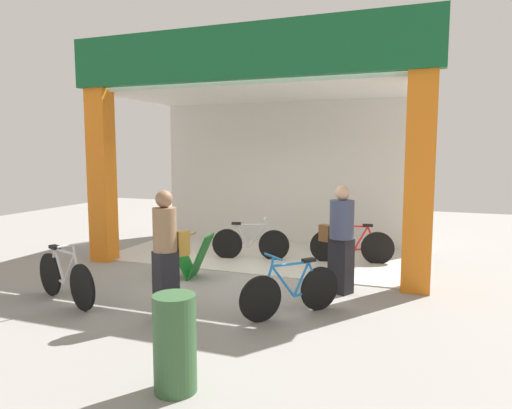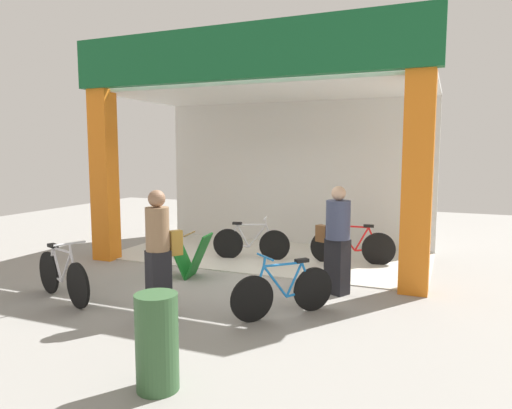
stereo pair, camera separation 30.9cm
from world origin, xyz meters
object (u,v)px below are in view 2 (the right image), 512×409
at_px(bicycle_inside_1, 251,243).
at_px(trash_bin, 157,342).
at_px(sandwich_board_sign, 190,255).
at_px(pedestrian_1, 337,238).
at_px(bicycle_inside_0, 353,246).
at_px(bicycle_parked_1, 62,276).
at_px(pedestrian_0, 159,253).
at_px(bicycle_parked_0, 284,291).

height_order(bicycle_inside_1, trash_bin, trash_bin).
bearing_deg(sandwich_board_sign, pedestrian_1, 1.25).
relative_size(bicycle_inside_0, bicycle_parked_1, 1.03).
bearing_deg(trash_bin, pedestrian_1, 76.45).
distance_m(sandwich_board_sign, pedestrian_0, 2.03).
relative_size(pedestrian_0, pedestrian_1, 1.02).
distance_m(bicycle_parked_1, pedestrian_1, 4.08).
distance_m(bicycle_inside_1, trash_bin, 5.17).
distance_m(bicycle_inside_1, bicycle_parked_1, 3.71).
relative_size(bicycle_parked_0, trash_bin, 1.33).
bearing_deg(bicycle_parked_1, bicycle_parked_0, 10.97).
bearing_deg(pedestrian_0, bicycle_inside_0, 65.55).
bearing_deg(bicycle_inside_0, trash_bin, -97.44).
bearing_deg(bicycle_inside_1, pedestrian_0, -86.78).
bearing_deg(trash_bin, bicycle_inside_0, 82.56).
relative_size(pedestrian_0, trash_bin, 1.87).
bearing_deg(bicycle_parked_0, pedestrian_0, -155.41).
bearing_deg(bicycle_inside_0, sandwich_board_sign, -140.38).
bearing_deg(bicycle_inside_0, bicycle_parked_1, -132.38).
relative_size(bicycle_inside_1, bicycle_parked_0, 1.27).
bearing_deg(pedestrian_0, bicycle_inside_1, 93.22).
relative_size(sandwich_board_sign, trash_bin, 0.86).
bearing_deg(pedestrian_0, pedestrian_1, 45.48).
distance_m(bicycle_inside_1, pedestrian_1, 2.63).
relative_size(bicycle_inside_0, pedestrian_0, 0.94).
bearing_deg(bicycle_parked_0, pedestrian_1, 71.72).
xyz_separation_m(bicycle_inside_0, trash_bin, (-0.71, -5.42, 0.10)).
xyz_separation_m(bicycle_inside_0, pedestrian_0, (-1.75, -3.85, 0.51)).
bearing_deg(pedestrian_1, bicycle_inside_0, 93.92).
distance_m(bicycle_parked_0, sandwich_board_sign, 2.44).
relative_size(bicycle_parked_0, pedestrian_1, 0.72).
relative_size(bicycle_parked_0, sandwich_board_sign, 1.54).
bearing_deg(bicycle_inside_1, sandwich_board_sign, -106.16).
bearing_deg(sandwich_board_sign, bicycle_parked_0, -29.13).
xyz_separation_m(sandwich_board_sign, pedestrian_1, (2.54, 0.06, 0.47)).
distance_m(bicycle_parked_0, pedestrian_1, 1.41).
distance_m(bicycle_inside_1, pedestrian_0, 3.49).
bearing_deg(pedestrian_1, bicycle_inside_1, 143.59).
relative_size(bicycle_inside_0, trash_bin, 1.76).
xyz_separation_m(bicycle_parked_1, pedestrian_1, (3.59, 1.86, 0.50)).
xyz_separation_m(bicycle_inside_1, pedestrian_1, (2.08, -1.53, 0.52)).
distance_m(bicycle_inside_0, trash_bin, 5.47).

